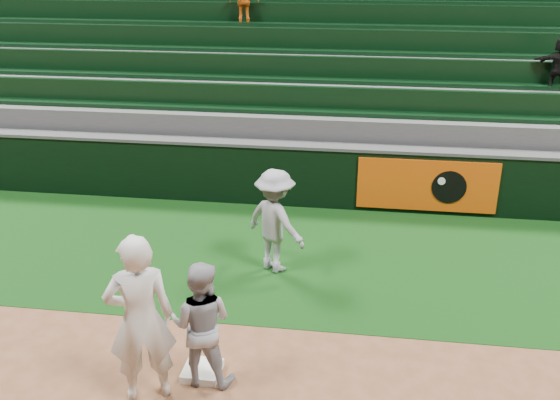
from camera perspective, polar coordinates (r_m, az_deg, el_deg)
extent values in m
plane|color=brown|center=(8.06, -6.60, -14.77)|extent=(70.00, 70.00, 0.00)
cube|color=black|center=(10.52, -2.64, -4.86)|extent=(36.00, 4.20, 0.01)
cube|color=white|center=(7.90, -7.14, -15.24)|extent=(0.45, 0.45, 0.10)
imported|color=silver|center=(7.14, -12.66, -10.60)|extent=(0.89, 0.75, 2.06)
imported|color=#9C9EA6|center=(7.40, -7.22, -11.14)|extent=(0.78, 0.62, 1.57)
imported|color=#92949E|center=(9.66, -0.45, -1.94)|extent=(1.25, 1.12, 1.68)
cube|color=black|center=(12.26, -0.85, 2.37)|extent=(36.00, 0.35, 1.20)
cube|color=#D84C0A|center=(12.02, 13.30, 1.30)|extent=(2.60, 0.05, 1.00)
cylinder|color=black|center=(12.04, 15.20, 1.14)|extent=(0.64, 0.02, 0.64)
cylinder|color=white|center=(11.96, 14.56, 1.68)|extent=(0.14, 0.02, 0.14)
cube|color=#424244|center=(12.06, -0.87, 5.13)|extent=(36.00, 0.40, 0.06)
cube|color=#3E3E41|center=(12.86, -0.37, 4.43)|extent=(36.00, 0.85, 1.65)
cube|color=black|center=(12.81, -0.21, 9.36)|extent=(36.00, 0.14, 0.50)
cube|color=black|center=(12.70, -0.32, 8.26)|extent=(36.00, 0.45, 0.08)
cube|color=#3E3E41|center=(13.60, 0.15, 6.46)|extent=(36.00, 0.85, 2.10)
cube|color=black|center=(13.53, 0.30, 12.05)|extent=(36.00, 0.14, 0.50)
cube|color=black|center=(13.41, 0.20, 11.03)|extent=(36.00, 0.45, 0.08)
cube|color=#3E3E41|center=(14.35, 0.61, 8.27)|extent=(36.00, 0.85, 2.55)
cube|color=black|center=(14.29, 0.77, 14.46)|extent=(36.00, 0.14, 0.50)
cube|color=black|center=(14.16, 0.68, 13.51)|extent=(36.00, 0.45, 0.08)
cube|color=#3E3E41|center=(15.11, 1.03, 9.90)|extent=(36.00, 0.85, 3.00)
cube|color=black|center=(15.07, 1.20, 16.62)|extent=(36.00, 0.14, 0.50)
cube|color=black|center=(14.93, 1.12, 15.75)|extent=(36.00, 0.45, 0.08)
cube|color=#3E3E41|center=(15.89, 1.42, 11.38)|extent=(36.00, 0.85, 3.45)
cube|color=black|center=(15.72, 1.52, 17.76)|extent=(36.00, 0.45, 0.08)
cube|color=#3E3E41|center=(16.68, 1.77, 12.71)|extent=(36.00, 0.85, 3.90)
cube|color=#3E3E41|center=(17.47, 2.09, 13.93)|extent=(36.00, 0.85, 4.35)
imported|color=#D16013|center=(14.91, -3.29, 17.75)|extent=(0.71, 0.41, 1.14)
imported|color=black|center=(13.60, 24.22, 11.31)|extent=(1.02, 0.53, 1.05)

